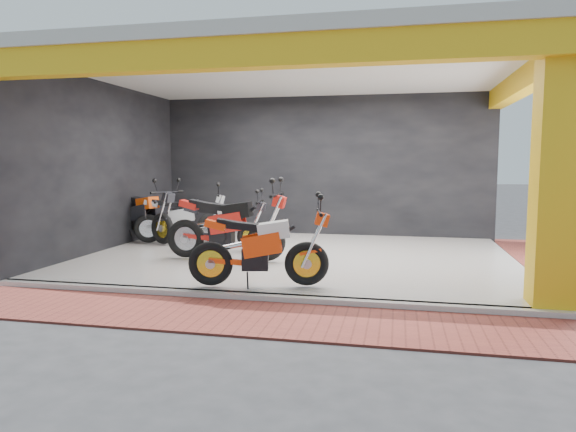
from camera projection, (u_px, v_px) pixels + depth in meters
name	position (u px, v px, depth m)	size (l,w,h in m)	color
ground	(274.00, 284.00, 7.98)	(80.00, 80.00, 0.00)	#2D2D30
showroom_floor	(298.00, 257.00, 9.92)	(8.00, 6.00, 0.10)	white
showroom_ceiling	(299.00, 70.00, 9.55)	(8.40, 6.40, 0.20)	beige
back_wall	(322.00, 168.00, 12.76)	(8.20, 0.20, 3.50)	black
left_wall	(104.00, 169.00, 10.60)	(0.20, 6.20, 3.50)	black
corner_column	(556.00, 173.00, 6.29)	(0.50, 0.50, 3.50)	gold
header_beam_front	(255.00, 53.00, 6.67)	(8.40, 0.30, 0.40)	gold
header_beam_right	(529.00, 79.00, 8.75)	(0.30, 6.40, 0.40)	gold
floor_kerb	(257.00, 297.00, 6.99)	(8.00, 0.20, 0.10)	white
paver_front	(239.00, 317.00, 6.23)	(9.00, 1.40, 0.03)	brown
paver_right	(569.00, 270.00, 8.93)	(1.40, 7.00, 0.03)	brown
moto_hero	(307.00, 242.00, 7.29)	(2.12, 0.79, 1.30)	#FD400A
moto_row_a	(252.00, 222.00, 10.13)	(1.99, 0.74, 1.21)	black
moto_row_b	(266.00, 222.00, 9.11)	(2.38, 0.88, 1.45)	red
moto_row_c	(162.00, 213.00, 11.02)	(2.28, 0.84, 1.39)	black
moto_row_d	(211.00, 214.00, 11.39)	(2.10, 0.78, 1.29)	#95989C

